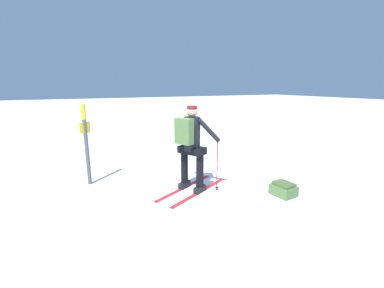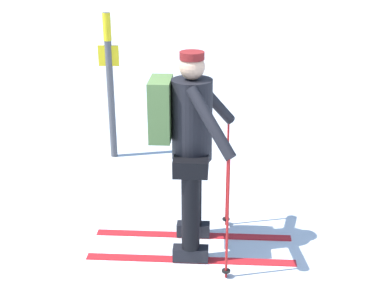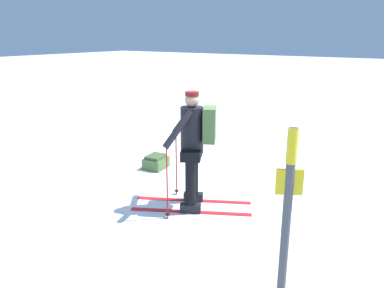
# 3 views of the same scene
# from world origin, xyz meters

# --- Properties ---
(ground_plane) EXTENTS (80.00, 80.00, 0.00)m
(ground_plane) POSITION_xyz_m (0.00, 0.00, 0.00)
(ground_plane) COLOR white
(skier) EXTENTS (1.25, 1.81, 1.75)m
(skier) POSITION_xyz_m (-0.62, -0.06, 1.01)
(skier) COLOR red
(skier) RESTS_ON ground_plane
(dropped_backpack) EXTENTS (0.48, 0.42, 0.26)m
(dropped_backpack) POSITION_xyz_m (0.39, 1.49, 0.12)
(dropped_backpack) COLOR #4C6B38
(dropped_backpack) RESTS_ON ground_plane
(trail_marker) EXTENTS (0.13, 0.22, 1.76)m
(trail_marker) POSITION_xyz_m (-1.94, -1.92, 1.04)
(trail_marker) COLOR #4C4C51
(trail_marker) RESTS_ON ground_plane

